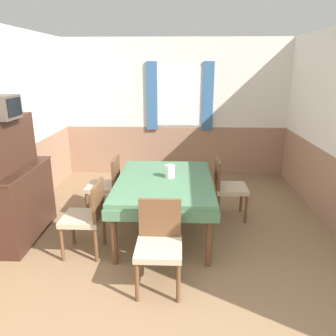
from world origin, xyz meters
name	(u,v)px	position (x,y,z in m)	size (l,w,h in m)	color
wall_back	(176,108)	(0.00, 4.58, 1.31)	(4.67, 0.10, 2.60)	white
wall_left	(4,131)	(-2.16, 2.28, 1.30)	(0.05, 4.95, 2.60)	white
dining_table	(165,187)	(-0.09, 2.07, 0.64)	(1.22, 1.65, 0.74)	#4C7A56
chair_left_far	(107,184)	(-0.94, 2.58, 0.48)	(0.44, 0.44, 0.87)	brown
chair_right_far	(227,185)	(0.77, 2.58, 0.48)	(0.44, 0.44, 0.87)	brown
chair_left_near	(87,215)	(-0.94, 1.56, 0.48)	(0.44, 0.44, 0.87)	brown
chair_head_near	(159,242)	(-0.09, 1.00, 0.48)	(0.44, 0.44, 0.87)	brown
sideboard	(16,189)	(-1.91, 1.90, 0.65)	(0.46, 1.15, 1.53)	#3D2319
tv	(2,107)	(-1.87, 1.79, 1.66)	(0.29, 0.37, 0.26)	#51473D
vase	(170,171)	(-0.02, 2.16, 0.82)	(0.12, 0.12, 0.16)	silver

